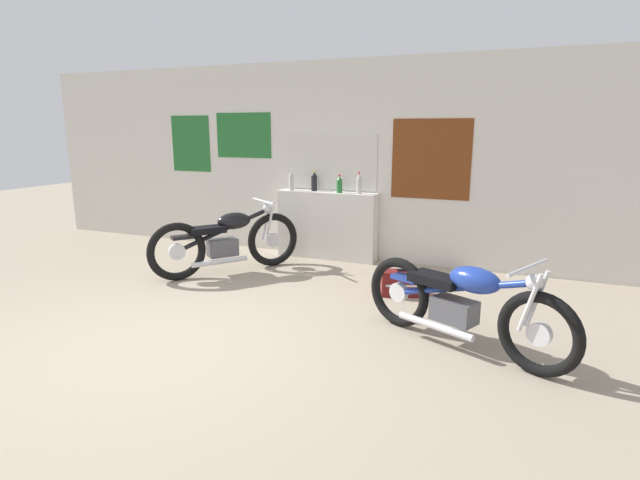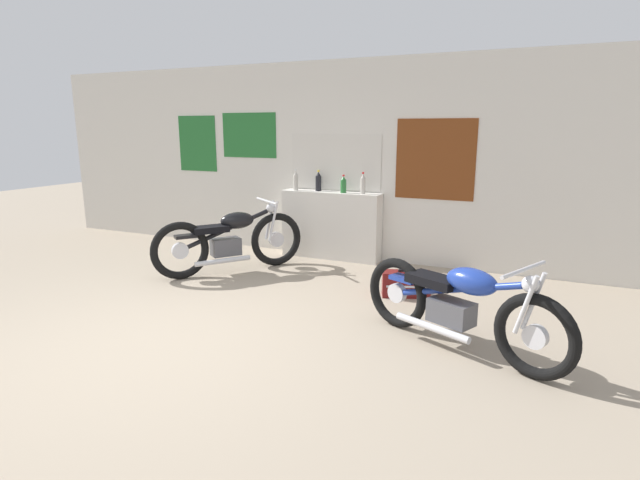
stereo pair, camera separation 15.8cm
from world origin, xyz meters
name	(u,v)px [view 2 (the right image)]	position (x,y,z in m)	size (l,w,h in m)	color
ground_plane	(164,343)	(0.00, 0.00, 0.00)	(24.00, 24.00, 0.00)	gray
wall_back	(326,161)	(0.00, 3.55, 1.40)	(10.00, 0.07, 2.80)	silver
sill_counter	(331,225)	(0.17, 3.37, 0.49)	(1.47, 0.28, 0.97)	silver
bottle_leftmost	(296,181)	(-0.37, 3.32, 1.11)	(0.07, 0.07, 0.31)	#B7B2A8
bottle_left_center	(318,182)	(-0.04, 3.40, 1.11)	(0.08, 0.08, 0.30)	black
bottle_center	(343,185)	(0.37, 3.34, 1.09)	(0.08, 0.08, 0.25)	#23662D
bottle_right_center	(363,184)	(0.66, 3.34, 1.11)	(0.07, 0.07, 0.30)	#B7B2A8
motorcycle_black	(230,240)	(-0.74, 2.14, 0.43)	(1.30, 1.72, 0.93)	black
motorcycle_blue	(458,304)	(2.38, 0.95, 0.41)	(1.88, 0.99, 0.85)	black
hard_case_darkred	(406,284)	(1.62, 2.14, 0.14)	(0.57, 0.38, 0.31)	maroon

